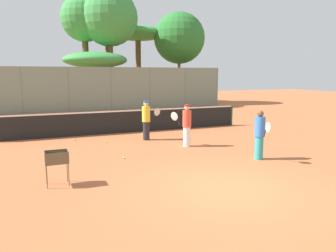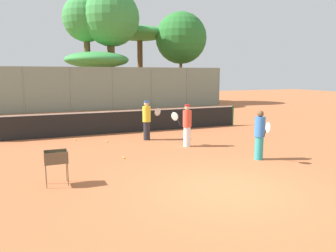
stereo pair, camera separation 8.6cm
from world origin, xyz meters
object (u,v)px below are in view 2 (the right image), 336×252
Objects in this scene: ball_cart at (56,160)px; player_white_outfit at (187,125)px; player_yellow_shirt at (260,135)px; tennis_net at (129,121)px; player_red_cap at (147,120)px.

player_white_outfit is at bearing 29.16° from ball_cart.
player_yellow_shirt is (1.32, -2.67, -0.01)m from player_white_outfit.
player_yellow_shirt is at bearing -68.68° from tennis_net.
ball_cart is at bearing -119.74° from tennis_net.
player_white_outfit is 1.85× the size of ball_cart.
ball_cart is at bearing -77.76° from player_yellow_shirt.
player_red_cap is 1.89× the size of ball_cart.
tennis_net is at bearing 88.32° from player_red_cap.
tennis_net is 7.24× the size of player_white_outfit.
player_white_outfit is 1.00× the size of player_yellow_shirt.
player_red_cap is 1.02× the size of player_yellow_shirt.
tennis_net is 6.94m from player_yellow_shirt.
player_white_outfit is 2.98m from player_yellow_shirt.
ball_cart is (-3.74, -6.55, 0.09)m from tennis_net.
player_yellow_shirt is 1.84× the size of ball_cart.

